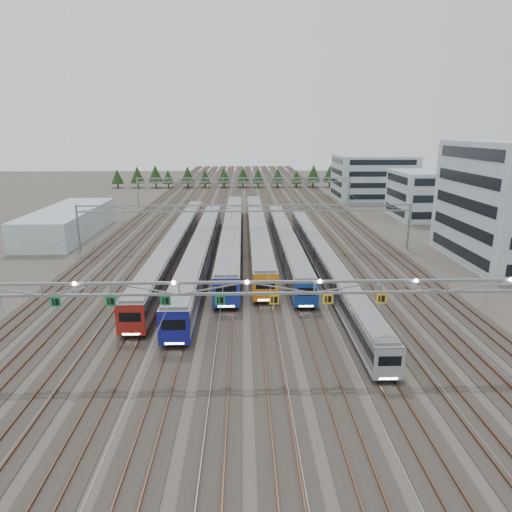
{
  "coord_description": "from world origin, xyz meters",
  "views": [
    {
      "loc": [
        -0.25,
        -35.63,
        19.88
      ],
      "look_at": [
        1.41,
        23.67,
        3.5
      ],
      "focal_mm": 32.0,
      "sensor_mm": 36.0,
      "label": 1
    }
  ],
  "objects_px": {
    "train_c": "(232,232)",
    "train_f": "(323,258)",
    "gantry_mid": "(245,214)",
    "west_shed": "(68,222)",
    "train_d": "(257,231)",
    "depot_bldg_mid": "(426,195)",
    "train_b": "(202,248)",
    "gantry_near": "(246,291)",
    "train_e": "(285,240)",
    "gantry_far": "(244,184)",
    "depot_bldg_north": "(373,177)",
    "train_a": "(177,242)"
  },
  "relations": [
    {
      "from": "gantry_far",
      "to": "west_shed",
      "type": "xyz_separation_m",
      "value": [
        -34.49,
        -32.08,
        -3.81
      ]
    },
    {
      "from": "train_d",
      "to": "train_f",
      "type": "distance_m",
      "value": 19.75
    },
    {
      "from": "train_a",
      "to": "train_c",
      "type": "height_order",
      "value": "train_c"
    },
    {
      "from": "gantry_mid",
      "to": "gantry_far",
      "type": "distance_m",
      "value": 45.0
    },
    {
      "from": "train_b",
      "to": "train_c",
      "type": "relative_size",
      "value": 0.94
    },
    {
      "from": "train_d",
      "to": "train_e",
      "type": "xyz_separation_m",
      "value": [
        4.5,
        -6.63,
        -0.15
      ]
    },
    {
      "from": "train_e",
      "to": "west_shed",
      "type": "xyz_separation_m",
      "value": [
        -41.24,
        14.0,
        0.51
      ]
    },
    {
      "from": "train_b",
      "to": "train_d",
      "type": "bearing_deg",
      "value": 54.46
    },
    {
      "from": "train_a",
      "to": "depot_bldg_north",
      "type": "relative_size",
      "value": 2.97
    },
    {
      "from": "train_c",
      "to": "gantry_far",
      "type": "bearing_deg",
      "value": 86.86
    },
    {
      "from": "depot_bldg_north",
      "to": "west_shed",
      "type": "relative_size",
      "value": 0.73
    },
    {
      "from": "train_c",
      "to": "depot_bldg_mid",
      "type": "distance_m",
      "value": 51.21
    },
    {
      "from": "train_a",
      "to": "gantry_far",
      "type": "height_order",
      "value": "gantry_far"
    },
    {
      "from": "gantry_near",
      "to": "west_shed",
      "type": "relative_size",
      "value": 1.88
    },
    {
      "from": "train_b",
      "to": "train_e",
      "type": "xyz_separation_m",
      "value": [
        13.5,
        5.97,
        -0.15
      ]
    },
    {
      "from": "train_b",
      "to": "depot_bldg_north",
      "type": "distance_m",
      "value": 81.81
    },
    {
      "from": "gantry_mid",
      "to": "west_shed",
      "type": "relative_size",
      "value": 1.88
    },
    {
      "from": "train_c",
      "to": "gantry_near",
      "type": "xyz_separation_m",
      "value": [
        2.2,
        -44.1,
        4.8
      ]
    },
    {
      "from": "train_b",
      "to": "gantry_near",
      "type": "bearing_deg",
      "value": -78.54
    },
    {
      "from": "train_d",
      "to": "gantry_near",
      "type": "bearing_deg",
      "value": -92.88
    },
    {
      "from": "train_b",
      "to": "gantry_mid",
      "type": "distance_m",
      "value": 10.62
    },
    {
      "from": "train_f",
      "to": "depot_bldg_north",
      "type": "bearing_deg",
      "value": 69.42
    },
    {
      "from": "train_a",
      "to": "depot_bldg_north",
      "type": "bearing_deg",
      "value": 51.6
    },
    {
      "from": "depot_bldg_north",
      "to": "train_e",
      "type": "bearing_deg",
      "value": -117.22
    },
    {
      "from": "depot_bldg_mid",
      "to": "train_e",
      "type": "bearing_deg",
      "value": -139.54
    },
    {
      "from": "depot_bldg_mid",
      "to": "depot_bldg_north",
      "type": "xyz_separation_m",
      "value": [
        -3.6,
        31.73,
        0.97
      ]
    },
    {
      "from": "train_a",
      "to": "train_f",
      "type": "xyz_separation_m",
      "value": [
        22.5,
        -9.99,
        -0.22
      ]
    },
    {
      "from": "train_e",
      "to": "gantry_near",
      "type": "relative_size",
      "value": 0.95
    },
    {
      "from": "train_d",
      "to": "west_shed",
      "type": "relative_size",
      "value": 2.1
    },
    {
      "from": "west_shed",
      "to": "train_f",
      "type": "bearing_deg",
      "value": -28.6
    },
    {
      "from": "train_e",
      "to": "train_c",
      "type": "bearing_deg",
      "value": 150.64
    },
    {
      "from": "train_b",
      "to": "depot_bldg_mid",
      "type": "relative_size",
      "value": 3.74
    },
    {
      "from": "gantry_far",
      "to": "depot_bldg_north",
      "type": "distance_m",
      "value": 41.77
    },
    {
      "from": "gantry_far",
      "to": "west_shed",
      "type": "distance_m",
      "value": 47.26
    },
    {
      "from": "train_d",
      "to": "gantry_far",
      "type": "height_order",
      "value": "gantry_far"
    },
    {
      "from": "train_f",
      "to": "gantry_far",
      "type": "relative_size",
      "value": 1.12
    },
    {
      "from": "train_f",
      "to": "gantry_far",
      "type": "xyz_separation_m",
      "value": [
        -11.25,
        57.03,
        4.49
      ]
    },
    {
      "from": "train_d",
      "to": "gantry_far",
      "type": "relative_size",
      "value": 1.12
    },
    {
      "from": "train_c",
      "to": "depot_bldg_north",
      "type": "distance_m",
      "value": 70.19
    },
    {
      "from": "train_b",
      "to": "gantry_near",
      "type": "distance_m",
      "value": 34.09
    },
    {
      "from": "train_e",
      "to": "gantry_mid",
      "type": "distance_m",
      "value": 8.09
    },
    {
      "from": "train_e",
      "to": "depot_bldg_mid",
      "type": "xyz_separation_m",
      "value": [
        35.47,
        30.25,
        3.34
      ]
    },
    {
      "from": "train_f",
      "to": "west_shed",
      "type": "relative_size",
      "value": 2.1
    },
    {
      "from": "gantry_near",
      "to": "train_b",
      "type": "bearing_deg",
      "value": 101.46
    },
    {
      "from": "west_shed",
      "to": "depot_bldg_mid",
      "type": "bearing_deg",
      "value": 11.96
    },
    {
      "from": "train_c",
      "to": "train_f",
      "type": "distance_m",
      "value": 20.94
    },
    {
      "from": "depot_bldg_mid",
      "to": "west_shed",
      "type": "bearing_deg",
      "value": -168.04
    },
    {
      "from": "train_c",
      "to": "gantry_mid",
      "type": "bearing_deg",
      "value": -60.53
    },
    {
      "from": "gantry_far",
      "to": "train_e",
      "type": "bearing_deg",
      "value": -81.67
    },
    {
      "from": "train_a",
      "to": "depot_bldg_mid",
      "type": "bearing_deg",
      "value": 30.27
    }
  ]
}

